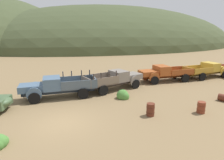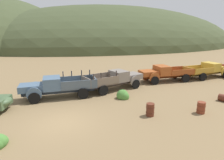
# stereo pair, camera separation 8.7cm
# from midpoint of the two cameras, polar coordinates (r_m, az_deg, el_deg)

# --- Properties ---
(ground_plane) EXTENTS (300.00, 300.00, 0.00)m
(ground_plane) POSITION_cam_midpoint_polar(r_m,az_deg,el_deg) (13.05, -14.21, -12.28)
(ground_plane) COLOR olive
(hill_distant) EXTENTS (112.39, 70.40, 31.59)m
(hill_distant) POSITION_cam_midpoint_polar(r_m,az_deg,el_deg) (82.88, 0.16, 10.41)
(hill_distant) COLOR #424C2D
(hill_distant) RESTS_ON ground
(truck_chalk_blue) EXTENTS (6.67, 2.69, 2.16)m
(truck_chalk_blue) POSITION_cam_midpoint_polar(r_m,az_deg,el_deg) (17.51, -17.02, -2.02)
(truck_chalk_blue) COLOR #262D39
(truck_chalk_blue) RESTS_ON ground
(truck_primer_gray) EXTENTS (6.62, 3.32, 2.16)m
(truck_primer_gray) POSITION_cam_midpoint_polar(r_m,az_deg,el_deg) (19.47, 1.91, 0.24)
(truck_primer_gray) COLOR #3D322D
(truck_primer_gray) RESTS_ON ground
(truck_oxide_orange) EXTENTS (6.68, 2.99, 1.89)m
(truck_oxide_orange) POSITION_cam_midpoint_polar(r_m,az_deg,el_deg) (23.08, 14.99, 1.99)
(truck_oxide_orange) COLOR #51220D
(truck_oxide_orange) RESTS_ON ground
(truck_faded_yellow) EXTENTS (6.27, 2.51, 1.89)m
(truck_faded_yellow) POSITION_cam_midpoint_polar(r_m,az_deg,el_deg) (27.54, 27.50, 2.79)
(truck_faded_yellow) COLOR brown
(truck_faded_yellow) RESTS_ON ground
(oil_drum_tipped) EXTENTS (0.91, 1.06, 0.59)m
(oil_drum_tipped) POSITION_cam_midpoint_polar(r_m,az_deg,el_deg) (18.72, 30.87, -4.69)
(oil_drum_tipped) COLOR #5B2819
(oil_drum_tipped) RESTS_ON ground
(oil_drum_spare) EXTENTS (0.60, 0.60, 0.91)m
(oil_drum_spare) POSITION_cam_midpoint_polar(r_m,az_deg,el_deg) (13.68, 11.60, -8.74)
(oil_drum_spare) COLOR #5B2819
(oil_drum_spare) RESTS_ON ground
(oil_drum_by_truck) EXTENTS (0.61, 0.61, 0.85)m
(oil_drum_by_truck) POSITION_cam_midpoint_polar(r_m,az_deg,el_deg) (15.28, 25.39, -7.51)
(oil_drum_by_truck) COLOR brown
(oil_drum_by_truck) RESTS_ON ground
(bush_back_edge) EXTENTS (1.18, 1.13, 0.88)m
(bush_back_edge) POSITION_cam_midpoint_polar(r_m,az_deg,el_deg) (29.62, 24.68, 2.29)
(bush_back_edge) COLOR #3D702D
(bush_back_edge) RESTS_ON ground
(bush_front_left) EXTENTS (1.06, 1.08, 1.02)m
(bush_front_left) POSITION_cam_midpoint_polar(r_m,az_deg,el_deg) (16.82, 3.51, -4.71)
(bush_front_left) COLOR #4C8438
(bush_front_left) RESTS_ON ground
(bush_lone_scrub) EXTENTS (1.07, 0.89, 0.95)m
(bush_lone_scrub) POSITION_cam_midpoint_polar(r_m,az_deg,el_deg) (20.31, -14.43, -1.81)
(bush_lone_scrub) COLOR #4C8438
(bush_lone_scrub) RESTS_ON ground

